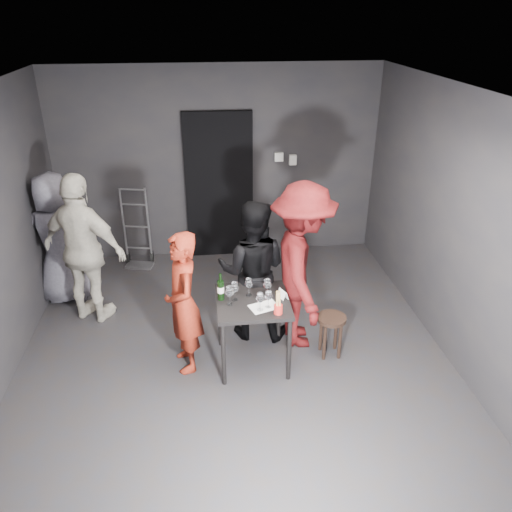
{
  "coord_description": "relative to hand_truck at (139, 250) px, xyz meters",
  "views": [
    {
      "loc": [
        -0.27,
        -4.33,
        3.36
      ],
      "look_at": [
        0.27,
        0.25,
        1.03
      ],
      "focal_mm": 35.0,
      "sensor_mm": 36.0,
      "label": 1
    }
  ],
  "objects": [
    {
      "name": "woman_black",
      "position": [
        1.44,
        -1.87,
        0.64
      ],
      "size": [
        0.91,
        0.64,
        1.7
      ],
      "primitive_type": "imported",
      "rotation": [
        0.0,
        0.0,
        2.89
      ],
      "color": "black",
      "rests_on": "floor"
    },
    {
      "name": "wine_glass_b",
      "position": [
        1.21,
        -2.36,
        0.65
      ],
      "size": [
        0.11,
        0.11,
        0.22
      ],
      "primitive_type": null,
      "rotation": [
        0.0,
        0.0,
        -0.39
      ],
      "color": "white",
      "rests_on": "tasting_table"
    },
    {
      "name": "wallbox_lower",
      "position": [
        2.24,
        0.22,
        1.19
      ],
      "size": [
        0.1,
        0.06,
        0.14
      ],
      "primitive_type": "cube",
      "color": "#B7B7B2",
      "rests_on": "wall_back"
    },
    {
      "name": "man_maroon",
      "position": [
        1.93,
        -2.06,
        0.9
      ],
      "size": [
        0.73,
        1.46,
        2.22
      ],
      "primitive_type": "imported",
      "rotation": [
        0.0,
        0.0,
        1.53
      ],
      "color": "#4C0D0E",
      "rests_on": "floor"
    },
    {
      "name": "floor",
      "position": [
        1.19,
        -2.23,
        -0.21
      ],
      "size": [
        4.5,
        5.0,
        0.02
      ],
      "primitive_type": "cube",
      "color": "black",
      "rests_on": "ground"
    },
    {
      "name": "bystander_grey",
      "position": [
        -0.81,
        -0.85,
        0.7
      ],
      "size": [
        0.92,
        0.55,
        1.81
      ],
      "primitive_type": "imported",
      "rotation": [
        0.0,
        0.0,
        3.22
      ],
      "color": "slate",
      "rests_on": "floor"
    },
    {
      "name": "wine_glass_a",
      "position": [
        1.15,
        -2.44,
        0.65
      ],
      "size": [
        0.09,
        0.09,
        0.21
      ],
      "primitive_type": null,
      "rotation": [
        0.0,
        0.0,
        -0.15
      ],
      "color": "white",
      "rests_on": "tasting_table"
    },
    {
      "name": "wine_glass_c",
      "position": [
        1.35,
        -2.29,
        0.64
      ],
      "size": [
        0.1,
        0.1,
        0.21
      ],
      "primitive_type": null,
      "rotation": [
        0.0,
        0.0,
        -0.32
      ],
      "color": "white",
      "rests_on": "tasting_table"
    },
    {
      "name": "server_red",
      "position": [
        0.7,
        -2.36,
        0.53
      ],
      "size": [
        0.46,
        0.6,
        1.48
      ],
      "primitive_type": "imported",
      "rotation": [
        0.0,
        0.0,
        -1.36
      ],
      "color": "maroon",
      "rests_on": "floor"
    },
    {
      "name": "bystander_cream",
      "position": [
        -0.41,
        -1.34,
        0.85
      ],
      "size": [
        1.38,
        1.08,
        2.12
      ],
      "primitive_type": "imported",
      "rotation": [
        0.0,
        0.0,
        2.69
      ],
      "color": "beige",
      "rests_on": "floor"
    },
    {
      "name": "hand_truck",
      "position": [
        0.0,
        0.0,
        0.0
      ],
      "size": [
        0.38,
        0.33,
        1.14
      ],
      "rotation": [
        0.0,
        0.0,
        -0.22
      ],
      "color": "#B2B2B7",
      "rests_on": "floor"
    },
    {
      "name": "tasting_table",
      "position": [
        1.38,
        -2.39,
        0.44
      ],
      "size": [
        0.72,
        0.72,
        0.75
      ],
      "rotation": [
        0.0,
        0.0,
        -0.01
      ],
      "color": "black",
      "rests_on": "floor"
    },
    {
      "name": "wine_bottle",
      "position": [
        1.07,
        -2.33,
        0.65
      ],
      "size": [
        0.07,
        0.07,
        0.29
      ],
      "rotation": [
        0.0,
        0.0,
        0.2
      ],
      "color": "black",
      "rests_on": "tasting_table"
    },
    {
      "name": "doorway",
      "position": [
        1.19,
        0.21,
        0.84
      ],
      "size": [
        0.95,
        0.1,
        2.1
      ],
      "primitive_type": "cube",
      "color": "black",
      "rests_on": "ground"
    },
    {
      "name": "reserved_card",
      "position": [
        1.67,
        -2.38,
        0.58
      ],
      "size": [
        0.11,
        0.14,
        0.09
      ],
      "primitive_type": null,
      "rotation": [
        0.0,
        0.0,
        0.4
      ],
      "color": "white",
      "rests_on": "tasting_table"
    },
    {
      "name": "ceiling",
      "position": [
        1.19,
        -2.23,
        2.49
      ],
      "size": [
        4.5,
        5.0,
        0.02
      ],
      "primitive_type": "cube",
      "color": "silver",
      "rests_on": "ground"
    },
    {
      "name": "wine_glass_e",
      "position": [
        1.51,
        -2.54,
        0.64
      ],
      "size": [
        0.09,
        0.09,
        0.19
      ],
      "primitive_type": null,
      "rotation": [
        0.0,
        0.0,
        0.16
      ],
      "color": "white",
      "rests_on": "tasting_table"
    },
    {
      "name": "breadstick_cup",
      "position": [
        1.59,
        -2.65,
        0.65
      ],
      "size": [
        0.08,
        0.08,
        0.26
      ],
      "rotation": [
        0.0,
        0.0,
        -0.01
      ],
      "color": "red",
      "rests_on": "tasting_table"
    },
    {
      "name": "stool",
      "position": [
        2.21,
        -2.36,
        0.15
      ],
      "size": [
        0.3,
        0.3,
        0.47
      ],
      "rotation": [
        0.0,
        0.0,
        0.29
      ],
      "color": "#2F211A",
      "rests_on": "floor"
    },
    {
      "name": "wallbox_upper",
      "position": [
        2.04,
        0.22,
        1.24
      ],
      "size": [
        0.12,
        0.06,
        0.12
      ],
      "primitive_type": "cube",
      "color": "#B7B7B2",
      "rests_on": "wall_back"
    },
    {
      "name": "wall_right",
      "position": [
        3.44,
        -2.23,
        1.14
      ],
      "size": [
        0.04,
        5.0,
        2.7
      ],
      "primitive_type": "cube",
      "color": "black",
      "rests_on": "ground"
    },
    {
      "name": "wine_glass_f",
      "position": [
        1.53,
        -2.34,
        0.65
      ],
      "size": [
        0.09,
        0.09,
        0.21
      ],
      "primitive_type": null,
      "rotation": [
        0.0,
        0.0,
        0.11
      ],
      "color": "white",
      "rests_on": "tasting_table"
    },
    {
      "name": "tasting_mat",
      "position": [
        1.47,
        -2.52,
        0.54
      ],
      "size": [
        0.32,
        0.26,
        0.0
      ],
      "primitive_type": "cube",
      "rotation": [
        0.0,
        0.0,
        0.34
      ],
      "color": "white",
      "rests_on": "tasting_table"
    },
    {
      "name": "wall_back",
      "position": [
        1.19,
        0.27,
        1.14
      ],
      "size": [
        4.5,
        0.04,
        2.7
      ],
      "primitive_type": "cube",
      "color": "black",
      "rests_on": "ground"
    },
    {
      "name": "wall_front",
      "position": [
        1.19,
        -4.73,
        1.14
      ],
      "size": [
        4.5,
        0.04,
        2.7
      ],
      "primitive_type": "cube",
      "color": "black",
      "rests_on": "ground"
    },
    {
      "name": "wine_glass_d",
      "position": [
        1.43,
        -2.58,
        0.64
      ],
      "size": [
        0.08,
        0.08,
        0.21
      ],
      "primitive_type": null,
      "rotation": [
        0.0,
        0.0,
        -0.03
      ],
      "color": "white",
      "rests_on": "tasting_table"
    }
  ]
}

